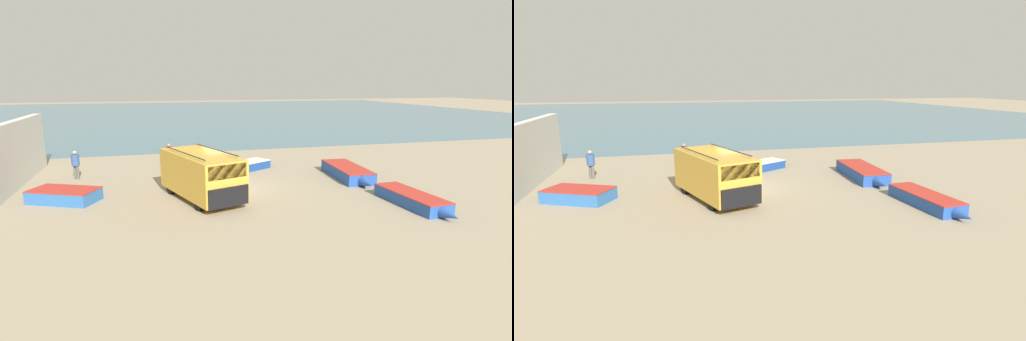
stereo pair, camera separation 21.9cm
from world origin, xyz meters
TOP-DOWN VIEW (x-y plane):
  - ground_plane at (0.00, 0.00)m, footprint 200.00×200.00m
  - sea_water at (0.00, 52.00)m, footprint 120.00×80.00m
  - parked_van at (-1.59, -1.20)m, footprint 3.72×5.72m
  - fishing_rowboat_0 at (-8.13, 0.06)m, footprint 3.88×2.84m
  - fishing_rowboat_1 at (7.71, -4.90)m, footprint 1.50×4.92m
  - fishing_rowboat_2 at (1.91, 4.50)m, footprint 4.50×3.06m
  - fishing_rowboat_3 at (7.39, 0.82)m, footprint 2.02×5.60m
  - fisherman_0 at (-2.74, 6.52)m, footprint 0.43×0.43m
  - fisherman_1 at (-8.20, 4.71)m, footprint 0.45×0.45m

SIDE VIEW (x-z plane):
  - ground_plane at x=0.00m, z-range 0.00..0.00m
  - sea_water at x=0.00m, z-range 0.00..0.01m
  - fishing_rowboat_2 at x=1.91m, z-range 0.00..0.55m
  - fishing_rowboat_1 at x=7.71m, z-range 0.00..0.59m
  - fishing_rowboat_0 at x=-8.13m, z-range 0.00..0.62m
  - fishing_rowboat_3 at x=7.39m, z-range 0.00..0.69m
  - fisherman_0 at x=-2.74m, z-range 0.16..1.79m
  - fisherman_1 at x=-8.20m, z-range 0.17..1.87m
  - parked_van at x=-1.59m, z-range 0.05..2.43m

